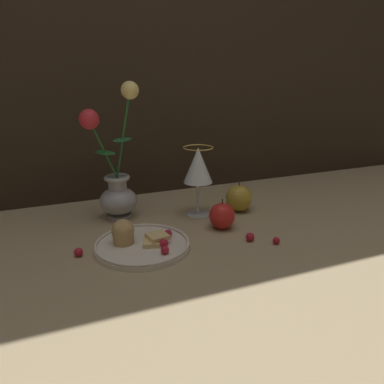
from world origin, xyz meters
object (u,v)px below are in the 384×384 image
object	(u,v)px
apple_beside_vase	(239,198)
apple_near_glass	(222,216)
plate_with_pastries	(140,242)
vase	(116,181)
wine_glass	(198,168)

from	to	relation	value
apple_beside_vase	apple_near_glass	distance (m)	0.13
plate_with_pastries	apple_beside_vase	bearing A→B (deg)	21.28
vase	apple_near_glass	distance (m)	0.29
vase	wine_glass	size ratio (longest dim) A/B	1.88
plate_with_pastries	wine_glass	distance (m)	0.27
plate_with_pastries	apple_near_glass	world-z (taller)	apple_near_glass
vase	plate_with_pastries	xyz separation A→B (m)	(0.01, -0.20, -0.09)
plate_with_pastries	apple_beside_vase	world-z (taller)	apple_beside_vase
vase	apple_beside_vase	xyz separation A→B (m)	(0.32, -0.08, -0.06)
vase	apple_near_glass	bearing A→B (deg)	-36.64
plate_with_pastries	apple_beside_vase	distance (m)	0.34
plate_with_pastries	apple_near_glass	bearing A→B (deg)	8.12
plate_with_pastries	wine_glass	size ratio (longest dim) A/B	1.13
vase	wine_glass	bearing A→B (deg)	-15.97
vase	apple_near_glass	world-z (taller)	vase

